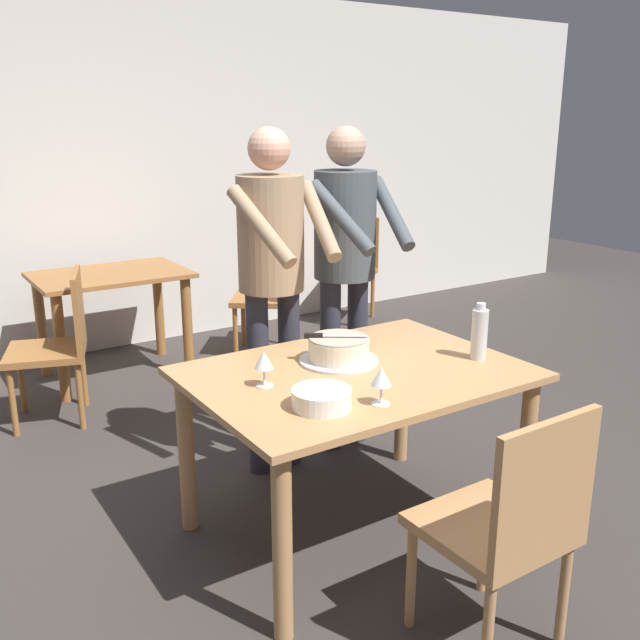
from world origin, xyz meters
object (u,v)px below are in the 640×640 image
cake_on_platter (339,350)px  background_chair_0 (272,291)px  person_standing_beside (346,254)px  cake_knife (322,336)px  background_table (112,296)px  water_bottle (479,333)px  background_chair_3 (351,265)px  wine_glass_near (381,378)px  chair_near_side (509,522)px  person_cutting_cake (273,265)px  wine_glass_far (264,361)px  plate_stack (322,399)px  background_chair_2 (59,341)px  main_dining_table (356,396)px

cake_on_platter → background_chair_0: (0.90, 2.19, -0.31)m
cake_on_platter → person_standing_beside: 0.80m
cake_knife → background_table: cake_knife is taller
water_bottle → background_chair_3: (1.42, 2.95, -0.37)m
wine_glass_near → background_table: 2.84m
wine_glass_near → background_chair_0: bearing=68.8°
chair_near_side → background_chair_3: (1.96, 3.65, 0.00)m
wine_glass_near → water_bottle: water_bottle is taller
wine_glass_near → person_cutting_cake: 1.07m
cake_on_platter → cake_knife: 0.10m
wine_glass_far → background_table: wine_glass_far is taller
wine_glass_far → person_standing_beside: 1.12m
person_cutting_cake → background_chair_0: bearing=61.1°
plate_stack → background_chair_2: 2.23m
wine_glass_far → person_cutting_cake: 0.80m
person_cutting_cake → background_table: bearing=98.6°
background_chair_0 → background_chair_2: 1.71m
wine_glass_near → water_bottle: 0.69m
main_dining_table → cake_on_platter: bearing=89.3°
background_chair_3 → person_cutting_cake: bearing=-133.1°
water_bottle → main_dining_table: bearing=162.4°
wine_glass_near → water_bottle: (0.67, 0.17, 0.01)m
wine_glass_near → plate_stack: bearing=154.9°
water_bottle → background_chair_2: size_ratio=0.28×
wine_glass_far → cake_on_platter: bearing=10.6°
person_standing_beside → chair_near_side: person_standing_beside is taller
cake_knife → water_bottle: (0.59, -0.34, -0.00)m
background_chair_3 → main_dining_table: bearing=-125.0°
person_cutting_cake → main_dining_table: bearing=-90.3°
person_cutting_cake → background_table: person_cutting_cake is taller
background_chair_0 → background_chair_2: size_ratio=1.00×
wine_glass_far → background_chair_2: (-0.36, 1.87, -0.36)m
wine_glass_far → water_bottle: (0.93, -0.22, 0.01)m
background_chair_0 → background_chair_3: bearing=23.8°
cake_on_platter → plate_stack: cake_on_platter is taller
wine_glass_far → person_cutting_cake: (0.41, 0.65, 0.22)m
background_table → background_chair_0: size_ratio=1.11×
plate_stack → background_chair_2: background_chair_2 is taller
main_dining_table → chair_near_side: size_ratio=1.50×
main_dining_table → plate_stack: plate_stack is taller
chair_near_side → wine_glass_near: bearing=103.6°
person_cutting_cake → plate_stack: bearing=-109.6°
wine_glass_far → background_table: (0.14, 2.43, -0.28)m
background_table → plate_stack: bearing=-91.4°
plate_stack → person_standing_beside: bearing=51.1°
cake_knife → main_dining_table: bearing=-71.1°
wine_glass_near → cake_on_platter: bearing=73.8°
person_cutting_cake → background_table: size_ratio=1.72×
cake_on_platter → background_chair_3: size_ratio=0.38×
wine_glass_near → person_standing_beside: 1.24m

